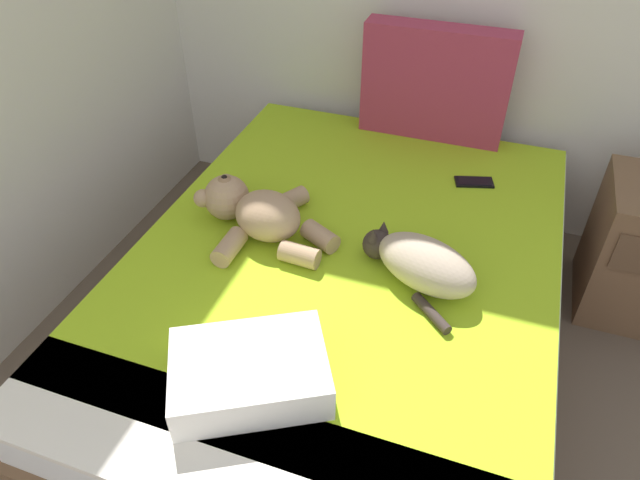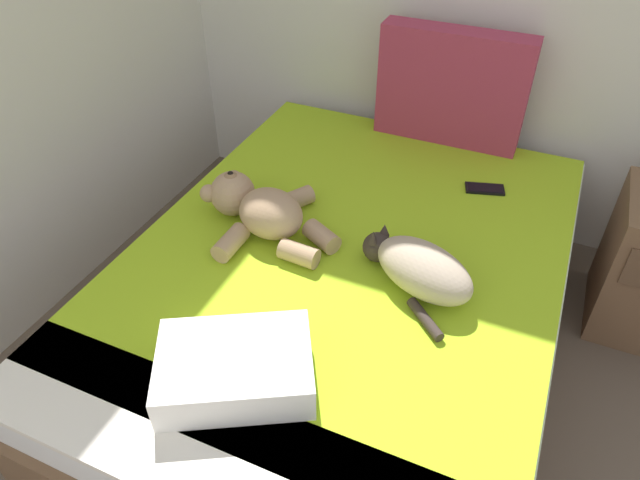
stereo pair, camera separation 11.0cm
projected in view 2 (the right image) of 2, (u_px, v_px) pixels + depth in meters
bed at (345, 302)px, 2.11m from camera, size 1.45×1.95×0.49m
patterned_cushion at (452, 87)px, 2.40m from camera, size 0.62×0.12×0.48m
cat at (419, 268)px, 1.78m from camera, size 0.42×0.36×0.15m
teddy_bear at (260, 209)px, 2.01m from camera, size 0.55×0.46×0.18m
cell_phone at (485, 189)px, 2.23m from camera, size 0.16×0.11×0.01m
throw_pillow at (235, 368)px, 1.50m from camera, size 0.49×0.44×0.11m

